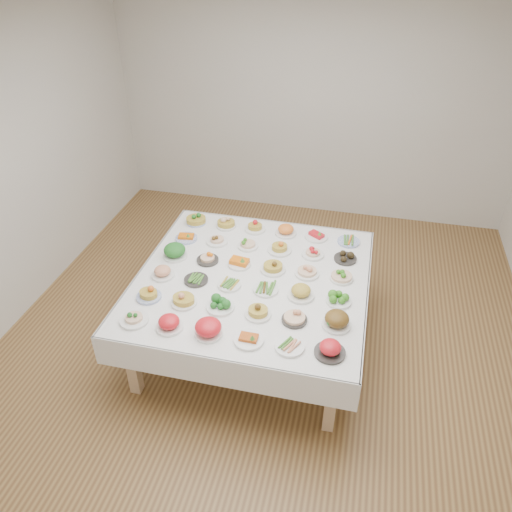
% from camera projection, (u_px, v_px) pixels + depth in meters
% --- Properties ---
extents(room_envelope, '(5.02, 5.02, 2.81)m').
position_uv_depth(room_envelope, '(273.00, 154.00, 3.90)').
color(room_envelope, olive).
rests_on(room_envelope, ground).
extents(display_table, '(2.02, 2.02, 0.75)m').
position_uv_depth(display_table, '(252.00, 284.00, 4.41)').
color(display_table, white).
rests_on(display_table, ground).
extents(dish_0, '(0.22, 0.22, 0.11)m').
position_uv_depth(dish_0, '(134.00, 317.00, 3.88)').
color(dish_0, white).
rests_on(dish_0, display_table).
extents(dish_1, '(0.21, 0.21, 0.12)m').
position_uv_depth(dish_1, '(169.00, 323.00, 3.81)').
color(dish_1, white).
rests_on(dish_1, display_table).
extents(dish_2, '(0.21, 0.21, 0.14)m').
position_uv_depth(dish_2, '(208.00, 328.00, 3.75)').
color(dish_2, white).
rests_on(dish_2, display_table).
extents(dish_3, '(0.22, 0.22, 0.09)m').
position_uv_depth(dish_3, '(249.00, 337.00, 3.71)').
color(dish_3, white).
rests_on(dish_3, display_table).
extents(dish_4, '(0.22, 0.22, 0.05)m').
position_uv_depth(dish_4, '(290.00, 346.00, 3.66)').
color(dish_4, white).
rests_on(dish_4, display_table).
extents(dish_5, '(0.23, 0.23, 0.12)m').
position_uv_depth(dish_5, '(330.00, 348.00, 3.59)').
color(dish_5, '#2F2C29').
rests_on(dish_5, display_table).
extents(dish_6, '(0.22, 0.21, 0.13)m').
position_uv_depth(dish_6, '(148.00, 292.00, 4.11)').
color(dish_6, '#4C66B2').
rests_on(dish_6, display_table).
extents(dish_7, '(0.21, 0.21, 0.13)m').
position_uv_depth(dish_7, '(183.00, 298.00, 4.05)').
color(dish_7, white).
rests_on(dish_7, display_table).
extents(dish_8, '(0.23, 0.23, 0.11)m').
position_uv_depth(dish_8, '(220.00, 303.00, 4.01)').
color(dish_8, white).
rests_on(dish_8, display_table).
extents(dish_9, '(0.21, 0.21, 0.13)m').
position_uv_depth(dish_9, '(258.00, 310.00, 3.93)').
color(dish_9, white).
rests_on(dish_9, display_table).
extents(dish_10, '(0.20, 0.20, 0.11)m').
position_uv_depth(dish_10, '(295.00, 316.00, 3.88)').
color(dish_10, '#2F2C29').
rests_on(dish_10, display_table).
extents(dish_11, '(0.22, 0.22, 0.15)m').
position_uv_depth(dish_11, '(337.00, 319.00, 3.82)').
color(dish_11, white).
rests_on(dish_11, display_table).
extents(dish_12, '(0.20, 0.20, 0.11)m').
position_uv_depth(dish_12, '(163.00, 272.00, 4.36)').
color(dish_12, white).
rests_on(dish_12, display_table).
extents(dish_13, '(0.21, 0.21, 0.05)m').
position_uv_depth(dish_13, '(196.00, 279.00, 4.32)').
color(dish_13, '#2F2C29').
rests_on(dish_13, display_table).
extents(dish_14, '(0.20, 0.20, 0.05)m').
position_uv_depth(dish_14, '(229.00, 284.00, 4.26)').
color(dish_14, white).
rests_on(dish_14, display_table).
extents(dish_15, '(0.21, 0.21, 0.05)m').
position_uv_depth(dish_15, '(266.00, 288.00, 4.21)').
color(dish_15, white).
rests_on(dish_15, display_table).
extents(dish_16, '(0.22, 0.22, 0.12)m').
position_uv_depth(dish_16, '(301.00, 292.00, 4.13)').
color(dish_16, white).
rests_on(dish_16, display_table).
extents(dish_17, '(0.21, 0.21, 0.10)m').
position_uv_depth(dish_17, '(339.00, 298.00, 4.07)').
color(dish_17, white).
rests_on(dish_17, display_table).
extents(dish_18, '(0.25, 0.25, 0.14)m').
position_uv_depth(dish_18, '(175.00, 251.00, 4.60)').
color(dish_18, white).
rests_on(dish_18, display_table).
extents(dish_19, '(0.20, 0.20, 0.10)m').
position_uv_depth(dish_19, '(207.00, 257.00, 4.55)').
color(dish_19, '#2F2C29').
rests_on(dish_19, display_table).
extents(dish_20, '(0.20, 0.20, 0.09)m').
position_uv_depth(dish_20, '(239.00, 262.00, 4.50)').
color(dish_20, white).
rests_on(dish_20, display_table).
extents(dish_21, '(0.22, 0.22, 0.13)m').
position_uv_depth(dish_21, '(273.00, 265.00, 4.43)').
color(dish_21, white).
rests_on(dish_21, display_table).
extents(dish_22, '(0.22, 0.22, 0.12)m').
position_uv_depth(dish_22, '(307.00, 270.00, 4.38)').
color(dish_22, white).
rests_on(dish_22, display_table).
extents(dish_23, '(0.20, 0.20, 0.12)m').
position_uv_depth(dish_23, '(342.00, 274.00, 4.32)').
color(dish_23, white).
rests_on(dish_23, display_table).
extents(dish_24, '(0.21, 0.21, 0.08)m').
position_uv_depth(dish_24, '(186.00, 237.00, 4.87)').
color(dish_24, '#4C66B2').
rests_on(dish_24, display_table).
extents(dish_25, '(0.20, 0.20, 0.10)m').
position_uv_depth(dish_25, '(217.00, 239.00, 4.81)').
color(dish_25, white).
rests_on(dish_25, display_table).
extents(dish_26, '(0.19, 0.19, 0.11)m').
position_uv_depth(dish_26, '(248.00, 242.00, 4.74)').
color(dish_26, white).
rests_on(dish_26, display_table).
extents(dish_27, '(0.22, 0.22, 0.12)m').
position_uv_depth(dish_27, '(280.00, 246.00, 4.68)').
color(dish_27, white).
rests_on(dish_27, display_table).
extents(dish_28, '(0.20, 0.20, 0.11)m').
position_uv_depth(dish_28, '(313.00, 251.00, 4.63)').
color(dish_28, white).
rests_on(dish_28, display_table).
extents(dish_29, '(0.21, 0.21, 0.10)m').
position_uv_depth(dish_29, '(346.00, 256.00, 4.57)').
color(dish_29, '#2F2C29').
rests_on(dish_29, display_table).
extents(dish_30, '(0.20, 0.19, 0.13)m').
position_uv_depth(dish_30, '(196.00, 218.00, 5.10)').
color(dish_30, '#4C66B2').
rests_on(dish_30, display_table).
extents(dish_31, '(0.20, 0.20, 0.12)m').
position_uv_depth(dish_31, '(226.00, 222.00, 5.05)').
color(dish_31, white).
rests_on(dish_31, display_table).
extents(dish_32, '(0.20, 0.20, 0.11)m').
position_uv_depth(dish_32, '(255.00, 226.00, 5.00)').
color(dish_32, white).
rests_on(dish_32, display_table).
extents(dish_33, '(0.21, 0.21, 0.12)m').
position_uv_depth(dish_33, '(286.00, 230.00, 4.93)').
color(dish_33, white).
rests_on(dish_33, display_table).
extents(dish_34, '(0.22, 0.22, 0.09)m').
position_uv_depth(dish_34, '(316.00, 235.00, 4.89)').
color(dish_34, white).
rests_on(dish_34, display_table).
extents(dish_35, '(0.21, 0.21, 0.05)m').
position_uv_depth(dish_35, '(349.00, 241.00, 4.82)').
color(dish_35, '#4C66B2').
rests_on(dish_35, display_table).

